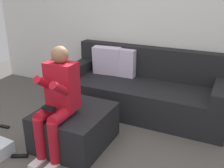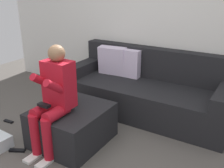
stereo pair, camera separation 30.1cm
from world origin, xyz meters
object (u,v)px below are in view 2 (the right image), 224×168
object	(u,v)px
ottoman	(72,125)
remote_under_side_table	(8,121)
couch_sectional	(145,91)
remote_by_storage_bin	(17,150)
person_seated	(54,95)

from	to	relation	value
ottoman	remote_under_side_table	world-z (taller)	ottoman
couch_sectional	remote_by_storage_bin	world-z (taller)	couch_sectional
person_seated	remote_under_side_table	distance (m)	1.17
ottoman	remote_by_storage_bin	xyz separation A→B (m)	(-0.40, -0.49, -0.20)
remote_under_side_table	couch_sectional	bearing A→B (deg)	36.85
person_seated	remote_by_storage_bin	world-z (taller)	person_seated
couch_sectional	ottoman	world-z (taller)	couch_sectional
ottoman	remote_by_storage_bin	distance (m)	0.66
ottoman	remote_by_storage_bin	bearing A→B (deg)	-129.09
couch_sectional	remote_under_side_table	bearing A→B (deg)	-138.42
remote_under_side_table	person_seated	bearing A→B (deg)	-9.90
person_seated	remote_by_storage_bin	xyz separation A→B (m)	(-0.34, -0.30, -0.64)
ottoman	remote_under_side_table	bearing A→B (deg)	-174.15
ottoman	person_seated	world-z (taller)	person_seated
person_seated	remote_under_side_table	size ratio (longest dim) A/B	8.10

